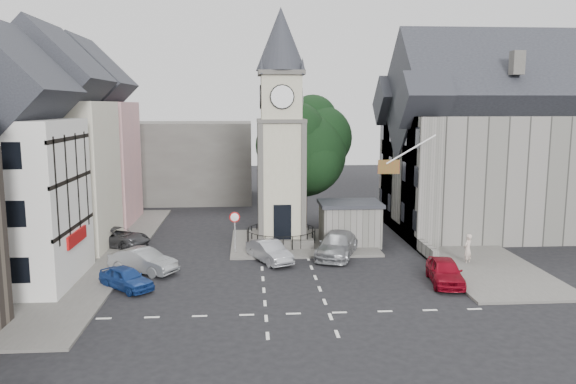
{
  "coord_description": "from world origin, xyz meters",
  "views": [
    {
      "loc": [
        -2.2,
        -30.74,
        9.78
      ],
      "look_at": [
        0.28,
        5.0,
        4.2
      ],
      "focal_mm": 35.0,
      "sensor_mm": 36.0,
      "label": 1
    }
  ],
  "objects": [
    {
      "name": "ground",
      "position": [
        0.0,
        0.0,
        0.0
      ],
      "size": [
        120.0,
        120.0,
        0.0
      ],
      "primitive_type": "plane",
      "color": "black",
      "rests_on": "ground"
    },
    {
      "name": "pavement_west",
      "position": [
        -12.5,
        6.0,
        0.07
      ],
      "size": [
        6.0,
        30.0,
        0.14
      ],
      "primitive_type": "cube",
      "color": "#595651",
      "rests_on": "ground"
    },
    {
      "name": "pavement_east",
      "position": [
        12.0,
        8.0,
        0.07
      ],
      "size": [
        6.0,
        26.0,
        0.14
      ],
      "primitive_type": "cube",
      "color": "#595651",
      "rests_on": "ground"
    },
    {
      "name": "central_island",
      "position": [
        1.5,
        8.0,
        0.08
      ],
      "size": [
        10.0,
        8.0,
        0.16
      ],
      "primitive_type": "cube",
      "color": "#595651",
      "rests_on": "ground"
    },
    {
      "name": "road_markings",
      "position": [
        0.0,
        -5.5,
        0.01
      ],
      "size": [
        20.0,
        8.0,
        0.01
      ],
      "primitive_type": "cube",
      "color": "silver",
      "rests_on": "ground"
    },
    {
      "name": "clock_tower",
      "position": [
        0.0,
        7.99,
        8.12
      ],
      "size": [
        4.86,
        4.86,
        16.25
      ],
      "color": "#4C4944",
      "rests_on": "ground"
    },
    {
      "name": "stone_shelter",
      "position": [
        4.8,
        7.5,
        1.55
      ],
      "size": [
        4.3,
        3.3,
        3.08
      ],
      "color": "#66655E",
      "rests_on": "ground"
    },
    {
      "name": "town_tree",
      "position": [
        2.0,
        13.0,
        6.97
      ],
      "size": [
        7.2,
        7.2,
        10.8
      ],
      "color": "black",
      "rests_on": "ground"
    },
    {
      "name": "warning_sign_post",
      "position": [
        -3.2,
        5.43,
        2.03
      ],
      "size": [
        0.7,
        0.19,
        2.85
      ],
      "color": "black",
      "rests_on": "ground"
    },
    {
      "name": "terrace_pink",
      "position": [
        -15.5,
        16.0,
        6.58
      ],
      "size": [
        8.1,
        7.6,
        12.8
      ],
      "color": "#D99995",
      "rests_on": "ground"
    },
    {
      "name": "terrace_cream",
      "position": [
        -15.5,
        8.0,
        6.58
      ],
      "size": [
        8.1,
        7.6,
        12.8
      ],
      "color": "beige",
      "rests_on": "ground"
    },
    {
      "name": "terrace_tudor",
      "position": [
        -15.5,
        0.0,
        6.19
      ],
      "size": [
        8.1,
        7.6,
        12.0
      ],
      "color": "silver",
      "rests_on": "ground"
    },
    {
      "name": "backdrop_west",
      "position": [
        -12.0,
        28.0,
        4.0
      ],
      "size": [
        20.0,
        10.0,
        8.0
      ],
      "primitive_type": "cube",
      "color": "#4C4944",
      "rests_on": "ground"
    },
    {
      "name": "east_building",
      "position": [
        15.59,
        11.0,
        6.26
      ],
      "size": [
        14.4,
        11.4,
        12.6
      ],
      "color": "#66655E",
      "rests_on": "ground"
    },
    {
      "name": "east_boundary_wall",
      "position": [
        9.2,
        10.0,
        0.45
      ],
      "size": [
        0.4,
        16.0,
        0.9
      ],
      "primitive_type": "cube",
      "color": "#66655E",
      "rests_on": "ground"
    },
    {
      "name": "flagpole",
      "position": [
        8.0,
        4.0,
        7.0
      ],
      "size": [
        3.68,
        0.1,
        2.74
      ],
      "color": "white",
      "rests_on": "ground"
    },
    {
      "name": "car_west_blue",
      "position": [
        -8.85,
        -1.27,
        0.61
      ],
      "size": [
        3.57,
        3.51,
        1.22
      ],
      "primitive_type": "imported",
      "rotation": [
        0.0,
        0.0,
        0.81
      ],
      "color": "navy",
      "rests_on": "ground"
    },
    {
      "name": "car_west_silver",
      "position": [
        -8.49,
        1.73,
        0.71
      ],
      "size": [
        4.44,
        3.47,
        1.41
      ],
      "primitive_type": "imported",
      "rotation": [
        0.0,
        0.0,
        1.04
      ],
      "color": "gray",
      "rests_on": "ground"
    },
    {
      "name": "car_west_grey",
      "position": [
        -11.5,
        8.0,
        0.67
      ],
      "size": [
        5.33,
        3.99,
        1.34
      ],
      "primitive_type": "imported",
      "rotation": [
        0.0,
        0.0,
        1.16
      ],
      "color": "#323235",
      "rests_on": "ground"
    },
    {
      "name": "car_island_silver",
      "position": [
        -1.0,
        3.46,
        0.67
      ],
      "size": [
        3.03,
        4.29,
        1.34
      ],
      "primitive_type": "imported",
      "rotation": [
        0.0,
        0.0,
        0.44
      ],
      "color": "#97999F",
      "rests_on": "ground"
    },
    {
      "name": "car_island_east",
      "position": [
        3.45,
        4.5,
        0.77
      ],
      "size": [
        3.83,
        5.75,
        1.55
      ],
      "primitive_type": "imported",
      "rotation": [
        0.0,
        0.0,
        -0.34
      ],
      "color": "gray",
      "rests_on": "ground"
    },
    {
      "name": "car_east_red",
      "position": [
        8.5,
        -1.56,
        0.7
      ],
      "size": [
        2.24,
        4.33,
        1.41
      ],
      "primitive_type": "imported",
      "rotation": [
        0.0,
        0.0,
        -0.14
      ],
      "color": "maroon",
      "rests_on": "ground"
    },
    {
      "name": "pedestrian",
      "position": [
        11.17,
        2.0,
        0.96
      ],
      "size": [
        0.83,
        0.81,
        1.93
      ],
      "primitive_type": "imported",
      "rotation": [
        0.0,
        0.0,
        3.86
      ],
      "color": "beige",
      "rests_on": "ground"
    }
  ]
}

